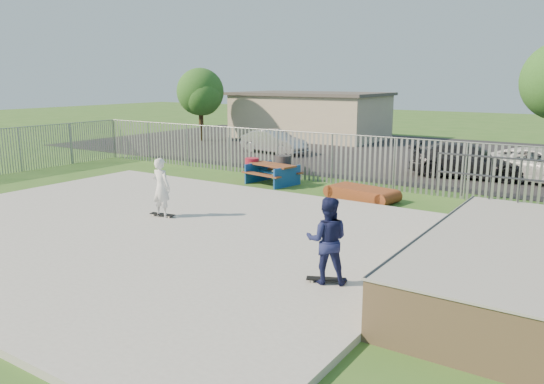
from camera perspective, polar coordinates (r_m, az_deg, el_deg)
The scene contains 18 objects.
ground at distance 15.06m, azimuth -13.19°, elevation -4.19°, with size 120.00×120.00×0.00m, color #336321.
concrete_slab at distance 15.04m, azimuth -13.20°, elevation -3.92°, with size 15.00×12.00×0.15m, color #A3A39E.
quarter_pipe at distance 11.48m, azimuth 26.35°, elevation -7.40°, with size 5.50×7.05×2.19m.
fence at distance 17.61m, azimuth -0.17°, elevation 1.83°, with size 26.04×16.02×2.00m.
picnic_table at distance 21.16m, azimuth 0.05°, elevation 1.96°, with size 2.18×1.91×0.81m.
funbox at distance 18.73m, azimuth 9.63°, elevation -0.17°, with size 2.31×1.44×0.43m.
trash_bin_red at distance 21.89m, azimuth -2.17°, elevation 2.45°, with size 0.57×0.57×0.94m, color maroon.
trash_bin_grey at distance 21.64m, azimuth 1.22°, elevation 2.53°, with size 0.65×0.65×1.08m, color #2A2A2D.
parking_lot at distance 30.99m, azimuth 13.29°, elevation 4.13°, with size 40.00×18.00×0.02m, color black.
car_silver at distance 29.86m, azimuth 0.19°, elevation 5.44°, with size 1.39×3.98×1.31m, color #B5B5BA.
car_dark at distance 23.99m, azimuth 20.41°, elevation 3.17°, with size 1.98×4.88×1.42m, color black.
car_white at distance 24.00m, azimuth 27.01°, elevation 2.55°, with size 2.27×4.93×1.37m, color white.
building at distance 37.82m, azimuth 4.08°, elevation 8.25°, with size 10.40×6.40×3.20m.
tree_left at distance 36.29m, azimuth -7.71°, elevation 10.61°, with size 3.14×3.14×4.84m.
skateboard_a at distance 10.82m, azimuth 5.86°, elevation -9.41°, with size 0.81×0.53×0.08m.
skateboard_b at distance 16.01m, azimuth -11.69°, elevation -2.45°, with size 0.82×0.33×0.08m.
skater_navy at distance 10.54m, azimuth 5.96°, elevation -5.18°, with size 0.85×0.66×1.75m, color #161B45.
skater_white at distance 15.82m, azimuth -11.82°, elevation 0.48°, with size 0.64×0.42×1.75m, color white.
Camera 1 is at (10.65, -9.81, 4.15)m, focal length 35.00 mm.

